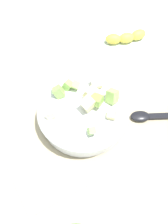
{
  "coord_description": "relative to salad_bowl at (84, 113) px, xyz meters",
  "views": [
    {
      "loc": [
        0.21,
        0.38,
        0.7
      ],
      "look_at": [
        -0.0,
        0.01,
        0.05
      ],
      "focal_mm": 45.0,
      "sensor_mm": 36.0,
      "label": 1
    }
  ],
  "objects": [
    {
      "name": "salad_bowl",
      "position": [
        0.0,
        0.0,
        0.0
      ],
      "size": [
        0.25,
        0.25,
        0.1
      ],
      "color": "white",
      "rests_on": "placemat"
    },
    {
      "name": "banana_whole",
      "position": [
        -0.29,
        -0.21,
        -0.02
      ],
      "size": [
        0.15,
        0.07,
        0.04
      ],
      "color": "yellow",
      "rests_on": "ground_plane"
    },
    {
      "name": "ground_plane",
      "position": [
        0.0,
        -0.01,
        -0.04
      ],
      "size": [
        2.4,
        2.4,
        0.0
      ],
      "primitive_type": "plane",
      "color": "silver"
    },
    {
      "name": "placemat",
      "position": [
        0.0,
        -0.01,
        -0.04
      ],
      "size": [
        0.49,
        0.37,
        0.01
      ],
      "primitive_type": "cube",
      "color": "tan",
      "rests_on": "ground_plane"
    },
    {
      "name": "serving_spoon",
      "position": [
        -0.18,
        0.09,
        -0.03
      ],
      "size": [
        0.19,
        0.11,
        0.01
      ],
      "color": "black",
      "rests_on": "placemat"
    }
  ]
}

